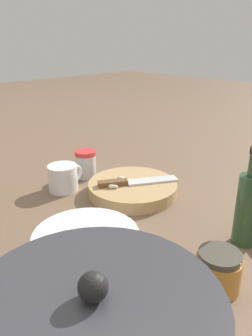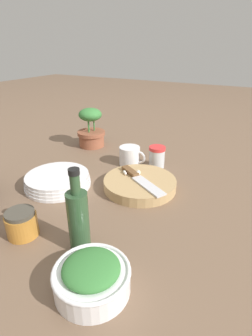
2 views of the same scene
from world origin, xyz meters
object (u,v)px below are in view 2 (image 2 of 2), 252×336
Objects in this scene: chef_knife at (139,178)px; herb_bowl at (92,276)px; cutting_board at (140,184)px; garlic_cloves at (134,173)px; honey_jar at (22,224)px; potted_herb at (91,130)px; coffee_mug at (130,156)px; spice_jar at (157,157)px; oil_bottle at (78,219)px; plate_stack at (58,180)px.

chef_knife is 0.39m from herb_bowl.
chef_knife reaches higher than cutting_board.
honey_jar is at bearing 161.94° from garlic_cloves.
potted_herb is (0.62, 0.45, 0.04)m from herb_bowl.
herb_bowl reaches higher than chef_knife.
cutting_board is 0.39m from herb_bowl.
potted_herb reaches higher than coffee_mug.
spice_jar is at bearing 5.06° from cutting_board.
potted_herb reaches higher than chef_knife.
cutting_board is at bearing -174.94° from spice_jar.
potted_herb is (0.22, 0.32, 0.04)m from garlic_cloves.
potted_herb is (0.55, 0.36, -0.00)m from oil_bottle.
plate_stack is (-0.13, 0.21, -0.02)m from garlic_cloves.
chef_knife is at bearing 161.60° from cutting_board.
spice_jar is at bearing -101.11° from potted_herb.
plate_stack is (-0.11, 0.24, 0.00)m from cutting_board.
spice_jar is at bearing -73.87° from coffee_mug.
herb_bowl reaches higher than plate_stack.
coffee_mug is at bearing -4.26° from honey_jar.
chef_knife is at bearing -126.83° from garlic_cloves.
garlic_cloves is 0.81× the size of spice_jar.
oil_bottle reaches higher than honey_jar.
coffee_mug reaches higher than cutting_board.
potted_herb reaches higher than honey_jar.
herb_bowl is 1.81× the size of spice_jar.
spice_jar is (0.56, 0.10, 0.01)m from herb_bowl.
coffee_mug is 0.50× the size of plate_stack.
oil_bottle is at bearing -178.02° from spice_jar.
chef_knife is 0.92× the size of plate_stack.
cutting_board is 3.10× the size of honey_jar.
herb_bowl is 0.73× the size of oil_bottle.
chef_knife is 0.19m from coffee_mug.
coffee_mug is 0.48m from honey_jar.
oil_bottle is at bearing 48.12° from herb_bowl.
chef_knife is 2.41× the size of spice_jar.
oil_bottle is 1.17× the size of potted_herb.
cutting_board is at bearing -64.85° from plate_stack.
honey_jar is at bearing 175.74° from coffee_mug.
coffee_mug reaches higher than herb_bowl.
oil_bottle reaches higher than cutting_board.
herb_bowl reaches higher than honey_jar.
spice_jar is at bearing -38.05° from plate_stack.
oil_bottle reaches higher than plate_stack.
coffee_mug is 1.41× the size of honey_jar.
herb_bowl is (-0.38, -0.09, 0.02)m from cutting_board.
coffee_mug is 0.47m from oil_bottle.
honey_jar is 0.61m from potted_herb.
chef_knife is at bearing -124.53° from potted_herb.
spice_jar reaches higher than coffee_mug.
oil_bottle is at bearing -179.78° from cutting_board.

